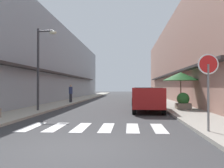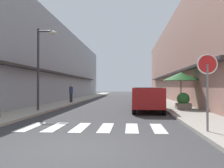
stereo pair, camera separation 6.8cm
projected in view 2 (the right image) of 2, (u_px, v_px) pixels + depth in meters
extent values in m
plane|color=#38383A|center=(117.00, 101.00, 26.20)|extent=(111.77, 111.77, 0.00)
cube|color=#ADA899|center=(74.00, 101.00, 26.54)|extent=(2.23, 71.13, 0.12)
cube|color=#9E998E|center=(162.00, 101.00, 25.86)|extent=(2.23, 71.13, 0.12)
cube|color=#939EA8|center=(46.00, 64.00, 28.38)|extent=(5.00, 47.73, 8.13)
cube|color=#332D2D|center=(70.00, 75.00, 28.17)|extent=(0.50, 33.41, 0.16)
cube|color=#A87A6B|center=(194.00, 60.00, 27.18)|extent=(5.00, 47.73, 8.94)
cube|color=#332D2D|center=(168.00, 75.00, 27.36)|extent=(0.50, 33.41, 0.16)
cube|color=silver|center=(31.00, 127.00, 9.43)|extent=(0.45, 2.20, 0.01)
cube|color=silver|center=(56.00, 127.00, 9.36)|extent=(0.45, 2.20, 0.01)
cube|color=silver|center=(81.00, 127.00, 9.29)|extent=(0.45, 2.20, 0.01)
cube|color=silver|center=(106.00, 128.00, 9.22)|extent=(0.45, 2.20, 0.01)
cube|color=silver|center=(132.00, 128.00, 9.15)|extent=(0.45, 2.20, 0.01)
cube|color=silver|center=(158.00, 128.00, 9.08)|extent=(0.45, 2.20, 0.01)
cube|color=maroon|center=(148.00, 97.00, 15.01)|extent=(1.96, 4.29, 1.13)
cube|color=black|center=(148.00, 92.00, 14.80)|extent=(1.59, 2.43, 0.56)
cylinder|color=black|center=(136.00, 105.00, 16.48)|extent=(0.25, 0.65, 0.64)
cylinder|color=black|center=(160.00, 105.00, 16.28)|extent=(0.25, 0.65, 0.64)
cylinder|color=black|center=(134.00, 109.00, 13.72)|extent=(0.25, 0.65, 0.64)
cylinder|color=black|center=(164.00, 109.00, 13.53)|extent=(0.25, 0.65, 0.64)
cube|color=maroon|center=(143.00, 94.00, 20.90)|extent=(1.85, 4.07, 1.13)
cube|color=black|center=(143.00, 91.00, 20.70)|extent=(1.53, 2.29, 0.56)
cylinder|color=black|center=(134.00, 100.00, 22.29)|extent=(0.24, 0.65, 0.64)
cylinder|color=black|center=(152.00, 100.00, 22.13)|extent=(0.24, 0.65, 0.64)
cylinder|color=black|center=(133.00, 102.00, 19.65)|extent=(0.24, 0.65, 0.64)
cylinder|color=black|center=(154.00, 102.00, 19.49)|extent=(0.24, 0.65, 0.64)
cylinder|color=slate|center=(207.00, 98.00, 7.86)|extent=(0.07, 0.07, 2.11)
cylinder|color=red|center=(207.00, 64.00, 7.87)|extent=(0.64, 0.03, 0.64)
torus|color=white|center=(207.00, 64.00, 7.87)|extent=(0.65, 0.05, 0.65)
cylinder|color=#38383D|center=(38.00, 69.00, 14.96)|extent=(0.14, 0.14, 4.88)
cylinder|color=#38383D|center=(46.00, 31.00, 14.96)|extent=(0.90, 0.10, 0.10)
ellipsoid|color=beige|center=(53.00, 33.00, 14.92)|extent=(0.44, 0.28, 0.20)
cylinder|color=#262626|center=(181.00, 107.00, 16.65)|extent=(0.48, 0.48, 0.06)
cylinder|color=#4C3823|center=(181.00, 92.00, 16.66)|extent=(0.06, 0.06, 2.10)
cone|color=#19511E|center=(181.00, 76.00, 16.67)|extent=(2.42, 2.42, 0.55)
cube|color=gray|center=(183.00, 106.00, 15.74)|extent=(0.88, 0.88, 0.37)
sphere|color=#2D7533|center=(183.00, 99.00, 15.74)|extent=(0.78, 0.78, 0.78)
cylinder|color=#282B33|center=(71.00, 98.00, 22.67)|extent=(0.26, 0.26, 0.78)
cylinder|color=navy|center=(71.00, 90.00, 22.68)|extent=(0.34, 0.34, 0.62)
sphere|color=tan|center=(71.00, 86.00, 22.69)|extent=(0.21, 0.21, 0.21)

